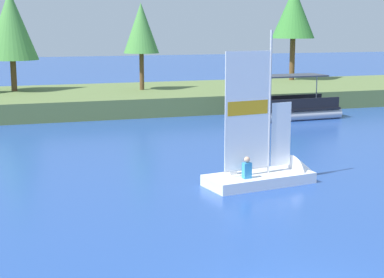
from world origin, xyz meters
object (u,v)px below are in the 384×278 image
Objects in this scene: shoreline_tree_midleft at (11,25)px; shoreline_tree_midright at (294,13)px; pontoon_boat at (290,108)px; shoreline_tree_centre at (141,28)px; sailboat at (277,172)px.

shoreline_tree_midright is at bearing 4.61° from shoreline_tree_midleft.
shoreline_tree_midleft reaches higher than pontoon_boat.
shoreline_tree_midleft is 21.42m from shoreline_tree_midright.
shoreline_tree_midleft is 8.42m from shoreline_tree_centre.
shoreline_tree_midright is 1.25× the size of sailboat.
pontoon_boat is at bearing -33.50° from shoreline_tree_midleft.
pontoon_boat is (7.16, 12.88, 0.27)m from sailboat.
shoreline_tree_centre reaches higher than sailboat.
sailboat is at bearing -70.85° from shoreline_tree_midleft.
shoreline_tree_midright reaches higher than shoreline_tree_midleft.
shoreline_tree_centre is 11.62m from pontoon_boat.
shoreline_tree_centre is 1.00× the size of sailboat.
sailboat is at bearing -118.55° from shoreline_tree_midright.
shoreline_tree_midleft is 1.14× the size of shoreline_tree_centre.
shoreline_tree_midleft is 1.13× the size of sailboat.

